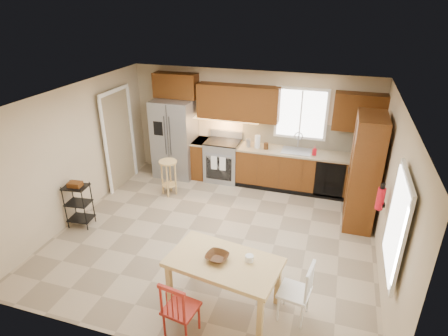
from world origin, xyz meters
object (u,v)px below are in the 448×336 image
at_px(range_stove, 223,161).
at_px(table_jar, 249,260).
at_px(chair_red, 181,307).
at_px(table_bowl, 217,260).
at_px(soap_bottle, 315,151).
at_px(chair_white, 294,291).
at_px(fire_extinguisher, 380,199).
at_px(utility_cart, 79,205).
at_px(refrigerator, 175,138).
at_px(pantry, 364,172).
at_px(dining_table, 224,283).
at_px(bar_stool, 169,178).

bearing_deg(range_stove, table_jar, -67.40).
bearing_deg(chair_red, table_bowl, 77.08).
relative_size(soap_bottle, chair_white, 0.22).
xyz_separation_m(fire_extinguisher, table_bowl, (-2.08, -1.70, -0.37)).
xyz_separation_m(range_stove, chair_white, (2.14, -3.68, -0.02)).
height_order(soap_bottle, utility_cart, soap_bottle).
height_order(chair_red, table_jar, chair_red).
bearing_deg(refrigerator, utility_cart, -107.22).
relative_size(fire_extinguisher, chair_white, 0.41).
bearing_deg(pantry, table_bowl, -124.45).
relative_size(range_stove, chair_white, 1.05).
height_order(fire_extinguisher, table_jar, fire_extinguisher).
bearing_deg(fire_extinguisher, dining_table, -139.58).
bearing_deg(range_stove, chair_white, -59.83).
xyz_separation_m(pantry, fire_extinguisher, (0.20, -1.05, 0.05)).
bearing_deg(bar_stool, utility_cart, -138.35).
bearing_deg(chair_white, bar_stool, 57.58).
xyz_separation_m(pantry, utility_cart, (-4.93, -1.66, -0.62)).
relative_size(chair_white, table_bowl, 2.90).
relative_size(pantry, dining_table, 1.41).
xyz_separation_m(range_stove, bar_stool, (-0.88, -1.04, -0.07)).
bearing_deg(fire_extinguisher, chair_white, -122.31).
bearing_deg(chair_white, table_jar, 94.74).
distance_m(refrigerator, chair_white, 4.91).
bearing_deg(refrigerator, soap_bottle, -0.45).
xyz_separation_m(chair_white, utility_cart, (-4.09, 1.04, -0.01)).
distance_m(pantry, chair_red, 4.06).
xyz_separation_m(table_jar, bar_stool, (-2.40, 2.59, -0.37)).
relative_size(refrigerator, fire_extinguisher, 5.06).
distance_m(table_bowl, utility_cart, 3.25).
relative_size(soap_bottle, bar_stool, 0.24).
height_order(fire_extinguisher, dining_table, fire_extinguisher).
bearing_deg(dining_table, bar_stool, 136.33).
height_order(soap_bottle, chair_white, soap_bottle).
xyz_separation_m(refrigerator, fire_extinguisher, (4.33, -1.98, 0.19)).
bearing_deg(soap_bottle, table_jar, -98.26).
xyz_separation_m(soap_bottle, pantry, (0.95, -0.90, 0.05)).
distance_m(refrigerator, pantry, 4.23).
distance_m(chair_red, bar_stool, 3.76).
bearing_deg(chair_red, utility_cart, 156.72).
bearing_deg(refrigerator, chair_white, -47.75).
relative_size(range_stove, fire_extinguisher, 2.56).
distance_m(fire_extinguisher, bar_stool, 4.24).
relative_size(chair_red, table_bowl, 2.90).
bearing_deg(table_bowl, dining_table, 0.00).
relative_size(pantry, bar_stool, 2.69).
height_order(range_stove, dining_table, range_stove).
xyz_separation_m(chair_white, table_jar, (-0.62, 0.04, 0.33)).
height_order(soap_bottle, table_jar, soap_bottle).
relative_size(dining_table, utility_cart, 1.75).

